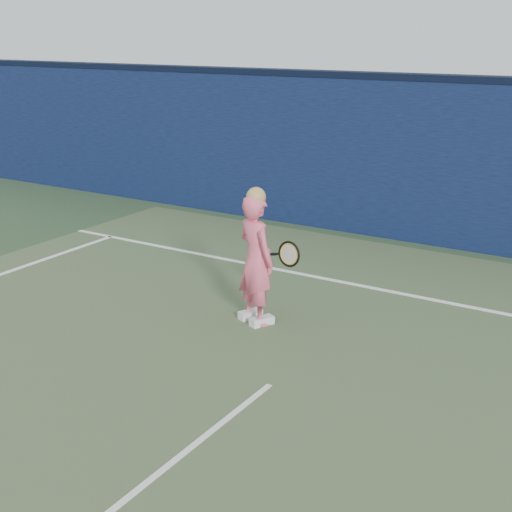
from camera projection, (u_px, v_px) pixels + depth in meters
The scene contains 6 objects.
ground at pixel (209, 434), 5.98m from camera, with size 80.00×80.00×0.00m, color #2B3D25.
backstop_wall at pixel (454, 166), 10.87m from camera, with size 24.00×0.40×2.50m, color #0B1233.
wall_cap at pixel (461, 79), 10.47m from camera, with size 24.00×0.42×0.10m, color black.
player at pixel (256, 259), 8.04m from camera, with size 0.65×0.56×1.60m.
racket at pixel (288, 254), 8.28m from camera, with size 0.54×0.26×0.31m.
court_lines at pixel (185, 452), 5.71m from camera, with size 11.00×12.04×0.01m.
Camera 1 is at (3.09, -4.25, 3.25)m, focal length 50.00 mm.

